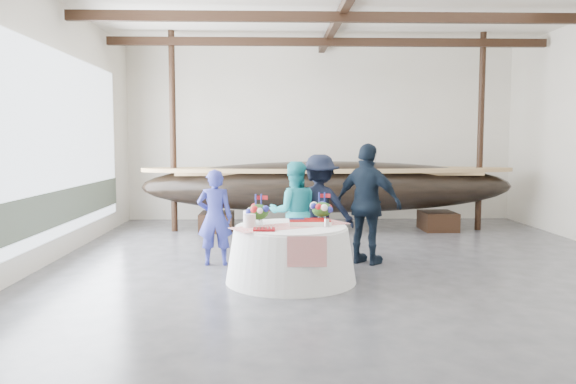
{
  "coord_description": "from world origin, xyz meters",
  "views": [
    {
      "loc": [
        -1.29,
        -8.7,
        2.03
      ],
      "look_at": [
        -1.01,
        0.76,
        1.19
      ],
      "focal_mm": 35.0,
      "sensor_mm": 36.0,
      "label": 1
    }
  ],
  "objects": [
    {
      "name": "wall_left",
      "position": [
        -5.0,
        0.0,
        2.25
      ],
      "size": [
        0.02,
        12.0,
        4.5
      ],
      "primitive_type": "cube",
      "color": "silver",
      "rests_on": "ground"
    },
    {
      "name": "guest_man_right",
      "position": [
        0.31,
        0.5,
        1.0
      ],
      "size": [
        1.24,
        1.09,
        2.01
      ],
      "primitive_type": "imported",
      "rotation": [
        0.0,
        0.0,
        2.51
      ],
      "color": "black",
      "rests_on": "ground"
    },
    {
      "name": "guest_man_left",
      "position": [
        -0.46,
        0.82,
        0.91
      ],
      "size": [
        1.31,
        0.97,
        1.82
      ],
      "primitive_type": "imported",
      "rotation": [
        0.0,
        0.0,
        2.87
      ],
      "color": "black",
      "rests_on": "ground"
    },
    {
      "name": "wall_front",
      "position": [
        0.0,
        -6.0,
        2.25
      ],
      "size": [
        10.0,
        0.02,
        4.5
      ],
      "primitive_type": "cube",
      "color": "silver",
      "rests_on": "ground"
    },
    {
      "name": "tabletop_items",
      "position": [
        -1.03,
        -0.51,
        0.96
      ],
      "size": [
        1.8,
        1.33,
        0.4
      ],
      "color": "red",
      "rests_on": "banquet_table"
    },
    {
      "name": "open_bay",
      "position": [
        -4.95,
        1.0,
        1.83
      ],
      "size": [
        0.03,
        7.0,
        3.2
      ],
      "color": "silver",
      "rests_on": "ground"
    },
    {
      "name": "guest_woman_teal",
      "position": [
        -0.91,
        0.6,
        0.85
      ],
      "size": [
        0.87,
        0.7,
        1.71
      ],
      "primitive_type": "imported",
      "rotation": [
        0.0,
        0.0,
        3.21
      ],
      "color": "teal",
      "rests_on": "ground"
    },
    {
      "name": "banquet_table",
      "position": [
        -1.01,
        -0.64,
        0.41
      ],
      "size": [
        1.9,
        1.9,
        0.82
      ],
      "color": "white",
      "rests_on": "ground"
    },
    {
      "name": "pavilion_structure",
      "position": [
        0.0,
        0.72,
        4.0
      ],
      "size": [
        9.8,
        11.76,
        4.5
      ],
      "color": "black",
      "rests_on": "ground"
    },
    {
      "name": "longboat_display",
      "position": [
        0.01,
        4.05,
        1.02
      ],
      "size": [
        8.5,
        1.7,
        1.59
      ],
      "color": "black",
      "rests_on": "ground"
    },
    {
      "name": "guest_woman_blue",
      "position": [
        -2.22,
        0.49,
        0.79
      ],
      "size": [
        0.6,
        0.41,
        1.58
      ],
      "primitive_type": "imported",
      "rotation": [
        0.0,
        0.0,
        3.2
      ],
      "color": "navy",
      "rests_on": "ground"
    },
    {
      "name": "floor",
      "position": [
        0.0,
        0.0,
        0.0
      ],
      "size": [
        10.0,
        12.0,
        0.01
      ],
      "primitive_type": "cube",
      "color": "#3D3D42",
      "rests_on": "ground"
    },
    {
      "name": "wall_back",
      "position": [
        0.0,
        6.0,
        2.25
      ],
      "size": [
        10.0,
        0.02,
        4.5
      ],
      "primitive_type": "cube",
      "color": "silver",
      "rests_on": "ground"
    }
  ]
}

